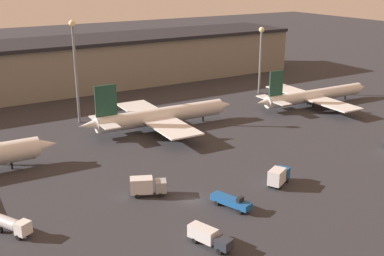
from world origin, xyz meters
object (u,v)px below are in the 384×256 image
at_px(airplane_1, 160,116).
at_px(service_vehicle_3, 278,176).
at_px(service_vehicle_1, 231,202).
at_px(service_vehicle_4, 147,186).
at_px(service_vehicle_5, 13,225).
at_px(service_vehicle_0, 208,236).
at_px(airplane_2, 314,96).

height_order(airplane_1, service_vehicle_3, airplane_1).
xyz_separation_m(service_vehicle_1, service_vehicle_4, (-10.54, 12.19, 0.72)).
bearing_deg(service_vehicle_5, service_vehicle_1, 44.10).
distance_m(service_vehicle_1, service_vehicle_3, 13.73).
bearing_deg(airplane_1, service_vehicle_1, -100.45).
bearing_deg(service_vehicle_5, service_vehicle_4, 64.67).
xyz_separation_m(service_vehicle_0, service_vehicle_3, (23.45, 11.08, 0.38)).
bearing_deg(airplane_1, service_vehicle_4, -119.47).
xyz_separation_m(airplane_1, service_vehicle_1, (-9.92, -46.00, -2.28)).
height_order(service_vehicle_4, service_vehicle_5, service_vehicle_4).
height_order(airplane_2, service_vehicle_4, airplane_2).
bearing_deg(service_vehicle_1, airplane_1, 149.49).
height_order(airplane_2, service_vehicle_5, airplane_2).
distance_m(airplane_1, service_vehicle_3, 43.19).
height_order(service_vehicle_3, service_vehicle_5, service_vehicle_3).
bearing_deg(service_vehicle_0, airplane_1, 140.80).
distance_m(service_vehicle_1, service_vehicle_5, 36.41).
relative_size(airplane_1, service_vehicle_1, 5.47).
bearing_deg(service_vehicle_3, service_vehicle_0, 177.88).
relative_size(service_vehicle_1, service_vehicle_5, 1.20).
distance_m(airplane_2, service_vehicle_4, 77.83).
xyz_separation_m(airplane_1, service_vehicle_3, (3.47, -43.03, -1.57)).
distance_m(airplane_2, service_vehicle_0, 87.25).
bearing_deg(service_vehicle_4, airplane_1, 82.77).
xyz_separation_m(airplane_1, service_vehicle_0, (-19.98, -54.11, -1.95)).
height_order(service_vehicle_3, service_vehicle_4, service_vehicle_3).
relative_size(service_vehicle_1, service_vehicle_3, 1.25).
height_order(service_vehicle_1, service_vehicle_5, service_vehicle_5).
bearing_deg(service_vehicle_5, service_vehicle_3, 52.09).
xyz_separation_m(service_vehicle_1, service_vehicle_3, (13.39, 2.97, 0.71)).
height_order(service_vehicle_1, service_vehicle_4, service_vehicle_4).
relative_size(airplane_1, service_vehicle_5, 6.57).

